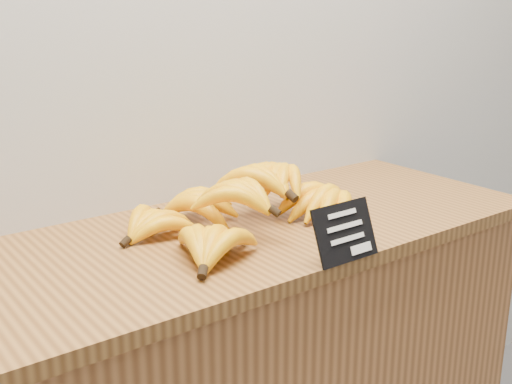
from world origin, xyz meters
name	(u,v)px	position (x,y,z in m)	size (l,w,h in m)	color
counter_top	(242,234)	(-0.15, 2.75, 0.92)	(1.35, 0.54, 0.03)	brown
chalkboard_sign	(345,232)	(-0.09, 2.49, 0.98)	(0.14, 0.01, 0.11)	black
banana_pile	(243,202)	(-0.14, 2.75, 0.98)	(0.55, 0.39, 0.12)	#FDB50A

